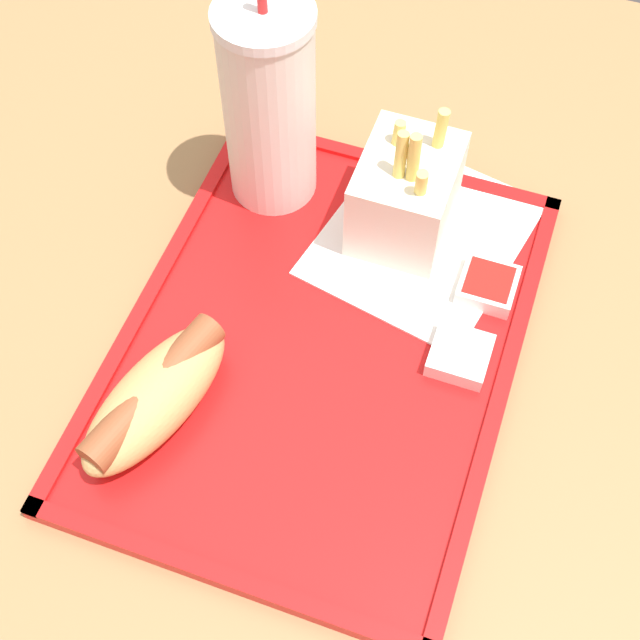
% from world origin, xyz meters
% --- Properties ---
extents(ground_plane, '(8.00, 8.00, 0.00)m').
position_xyz_m(ground_plane, '(0.00, 0.00, 0.00)').
color(ground_plane, '#383333').
extents(dining_table, '(1.03, 1.08, 0.78)m').
position_xyz_m(dining_table, '(0.00, 0.00, 0.39)').
color(dining_table, olive).
rests_on(dining_table, ground_plane).
extents(food_tray, '(0.39, 0.29, 0.01)m').
position_xyz_m(food_tray, '(0.03, 0.03, 0.78)').
color(food_tray, red).
rests_on(food_tray, dining_table).
extents(paper_napkin, '(0.20, 0.18, 0.00)m').
position_xyz_m(paper_napkin, '(0.15, -0.01, 0.79)').
color(paper_napkin, white).
rests_on(paper_napkin, food_tray).
extents(soda_cup, '(0.07, 0.07, 0.21)m').
position_xyz_m(soda_cup, '(0.16, 0.12, 0.88)').
color(soda_cup, silver).
rests_on(soda_cup, food_tray).
extents(hot_dog_far, '(0.15, 0.09, 0.05)m').
position_xyz_m(hot_dog_far, '(-0.07, 0.12, 0.81)').
color(hot_dog_far, tan).
rests_on(hot_dog_far, food_tray).
extents(fries_carton, '(0.09, 0.07, 0.12)m').
position_xyz_m(fries_carton, '(0.15, 0.01, 0.83)').
color(fries_carton, silver).
rests_on(fries_carton, food_tray).
extents(sauce_cup_mayo, '(0.04, 0.04, 0.02)m').
position_xyz_m(sauce_cup_mayo, '(0.05, -0.07, 0.80)').
color(sauce_cup_mayo, silver).
rests_on(sauce_cup_mayo, food_tray).
extents(sauce_cup_ketchup, '(0.04, 0.04, 0.02)m').
position_xyz_m(sauce_cup_ketchup, '(0.12, -0.08, 0.80)').
color(sauce_cup_ketchup, silver).
rests_on(sauce_cup_ketchup, food_tray).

